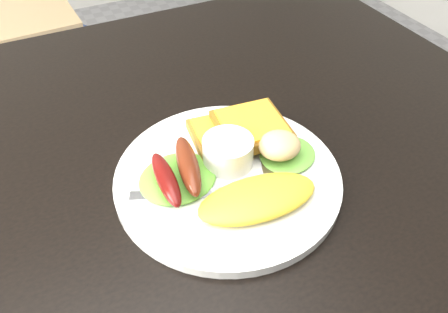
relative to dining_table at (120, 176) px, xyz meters
The scene contains 13 objects.
dining_table is the anchor object (origin of this frame).
dining_chair 1.23m from the dining_table, 93.30° to the left, with size 0.37×0.37×0.04m, color tan.
plate 0.15m from the dining_table, 37.04° to the right, with size 0.27×0.27×0.01m, color white.
lettuce_left 0.10m from the dining_table, 51.34° to the right, with size 0.09×0.09×0.01m, color #3E8C19.
lettuce_right 0.22m from the dining_table, 25.33° to the right, with size 0.08×0.07×0.01m, color #579233.
omelette 0.19m from the dining_table, 49.69° to the right, with size 0.14×0.07×0.02m, color yellow.
sausage_a 0.10m from the dining_table, 64.48° to the right, with size 0.02×0.09×0.02m, color #5E110B.
sausage_b 0.11m from the dining_table, 45.53° to the right, with size 0.02×0.10×0.02m, color #5F160D.
ramekin 0.15m from the dining_table, 29.18° to the right, with size 0.06×0.06×0.04m, color white.
toast_a 0.15m from the dining_table, 10.73° to the right, with size 0.08×0.08×0.01m, color brown.
toast_b 0.18m from the dining_table, 13.76° to the right, with size 0.09×0.09×0.01m, color brown.
potato_salad 0.21m from the dining_table, 26.72° to the right, with size 0.05×0.05×0.03m, color beige.
fork 0.13m from the dining_table, 55.12° to the right, with size 0.16×0.01×0.00m, color #ADAFB7.
Camera 1 is at (-0.05, -0.42, 1.14)m, focal length 35.00 mm.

